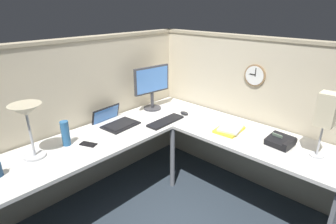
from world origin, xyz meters
name	(u,v)px	position (x,y,z in m)	size (l,w,h in m)	color
ground_plane	(173,199)	(0.00, 0.00, 0.00)	(6.80, 6.80, 0.00)	#2D3842
cubicle_wall_back	(88,115)	(-0.36, 0.87, 0.79)	(2.57, 0.12, 1.58)	beige
cubicle_wall_right	(246,111)	(0.87, -0.27, 0.79)	(0.12, 2.37, 1.58)	beige
desk	(167,152)	(-0.15, -0.05, 0.63)	(2.35, 2.15, 0.73)	silver
monitor	(152,85)	(0.34, 0.64, 1.02)	(0.46, 0.20, 0.50)	#38383D
laptop	(114,121)	(-0.22, 0.62, 0.75)	(0.37, 0.41, 0.22)	black
keyboard	(166,121)	(0.16, 0.26, 0.74)	(0.43, 0.14, 0.02)	black
computer_mouse	(184,113)	(0.46, 0.25, 0.75)	(0.06, 0.10, 0.03)	#232326
desk_lamp_dome	(27,115)	(-1.05, 0.55, 1.09)	(0.24, 0.24, 0.44)	#B7BABF
cell_phone	(88,144)	(-0.65, 0.42, 0.73)	(0.07, 0.14, 0.01)	black
thermos_flask	(65,133)	(-0.77, 0.55, 0.84)	(0.07, 0.07, 0.22)	#26598C
office_phone	(281,142)	(0.47, -0.81, 0.77)	(0.21, 0.22, 0.11)	black
book_stack	(230,129)	(0.44, -0.33, 0.75)	(0.31, 0.24, 0.04)	yellow
desk_lamp_paper	(326,111)	(0.50, -1.09, 1.11)	(0.13, 0.13, 0.53)	#B7BABF
wall_clock	(255,75)	(0.82, -0.35, 1.21)	(0.04, 0.22, 0.22)	olive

